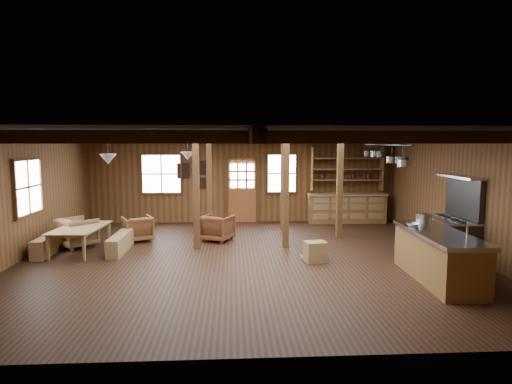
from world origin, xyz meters
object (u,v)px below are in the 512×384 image
dining_table (82,240)px  armchair_c (77,232)px  kitchen_island (438,256)px  armchair_b (217,228)px  armchair_a (138,229)px  commercial_range (451,231)px

dining_table → armchair_c: bearing=33.0°
kitchen_island → armchair_b: size_ratio=3.32×
kitchen_island → armchair_a: bearing=152.3°
commercial_range → dining_table: bearing=174.1°
armchair_a → armchair_c: size_ratio=0.89×
armchair_c → dining_table: bearing=161.3°
kitchen_island → commercial_range: size_ratio=1.35×
armchair_b → kitchen_island: bearing=166.0°
armchair_c → commercial_range: bearing=-147.0°
kitchen_island → dining_table: kitchen_island is taller
commercial_range → armchair_b: (-5.38, 1.94, -0.27)m
dining_table → armchair_b: 3.34m
dining_table → armchair_a: bearing=-39.7°
kitchen_island → armchair_c: kitchen_island is taller
armchair_a → armchair_b: bearing=152.7°
commercial_range → dining_table: size_ratio=1.08×
kitchen_island → armchair_c: bearing=160.4°
commercial_range → dining_table: 8.60m
kitchen_island → armchair_b: (-4.28, 3.56, -0.13)m
armchair_c → kitchen_island: bearing=-159.3°
commercial_range → armchair_c: 8.97m
kitchen_island → armchair_b: 5.57m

